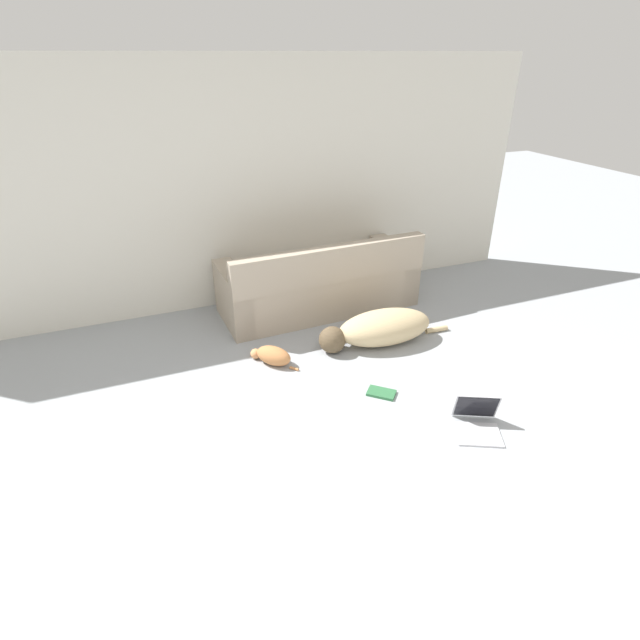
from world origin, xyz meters
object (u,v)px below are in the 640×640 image
Objects in this scene: laptop_open at (477,418)px; book_green at (381,393)px; cat at (272,356)px; couch at (319,285)px; dog at (380,328)px.

book_green is at bearing 153.08° from laptop_open.
cat is 1.81m from laptop_open.
couch is 1.54× the size of dog.
dog is at bearing 120.32° from laptop_open.
book_green is (-0.10, -1.63, -0.26)m from couch.
dog reaches higher than laptop_open.
couch reaches higher than laptop_open.
cat is at bearing 44.72° from couch.
laptop_open is (1.16, -1.39, 0.00)m from cat.
cat is at bearing 131.88° from book_green.
book_green is at bearing 66.11° from dog.
couch is 5.04× the size of cat.
couch is 1.66m from book_green.
cat is at bearing 0.55° from dog.
laptop_open is 1.75× the size of book_green.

